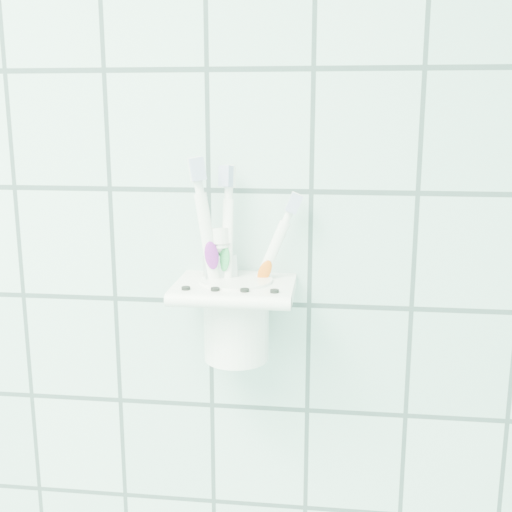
{
  "coord_description": "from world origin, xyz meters",
  "views": [
    {
      "loc": [
        0.74,
        0.46,
        1.48
      ],
      "look_at": [
        0.67,
        1.1,
        1.33
      ],
      "focal_mm": 45.0,
      "sensor_mm": 36.0,
      "label": 1
    }
  ],
  "objects": [
    {
      "name": "holder_bracket",
      "position": [
        0.64,
        1.15,
        1.28
      ],
      "size": [
        0.13,
        0.11,
        0.04
      ],
      "color": "white",
      "rests_on": "wall_back"
    },
    {
      "name": "cup",
      "position": [
        0.64,
        1.16,
        1.25
      ],
      "size": [
        0.08,
        0.08,
        0.1
      ],
      "color": "white",
      "rests_on": "holder_bracket"
    },
    {
      "name": "toothbrush_blue",
      "position": [
        0.62,
        1.15,
        1.31
      ],
      "size": [
        0.02,
        0.04,
        0.21
      ],
      "rotation": [
        -0.13,
        -0.04,
        -0.45
      ],
      "color": "white",
      "rests_on": "cup"
    },
    {
      "name": "toothbrush_pink",
      "position": [
        0.63,
        1.15,
        1.32
      ],
      "size": [
        0.05,
        0.03,
        0.23
      ],
      "rotation": [
        -0.08,
        -0.13,
        0.48
      ],
      "color": "white",
      "rests_on": "cup"
    },
    {
      "name": "toothpaste_tube",
      "position": [
        0.62,
        1.15,
        1.29
      ],
      "size": [
        0.05,
        0.04,
        0.15
      ],
      "rotation": [
        -0.15,
        0.0,
        0.44
      ],
      "color": "silver",
      "rests_on": "cup"
    },
    {
      "name": "toothbrush_orange",
      "position": [
        0.63,
        1.16,
        1.3
      ],
      "size": [
        0.07,
        0.03,
        0.19
      ],
      "rotation": [
        -0.03,
        0.4,
        0.13
      ],
      "color": "white",
      "rests_on": "cup"
    }
  ]
}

